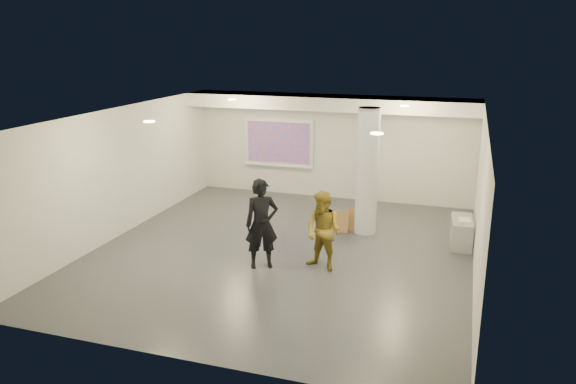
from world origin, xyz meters
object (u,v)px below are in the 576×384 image
(column, at_px, (367,172))
(woman, at_px, (262,224))
(credenza, at_px, (462,232))
(man, at_px, (323,231))
(projection_screen, at_px, (279,143))

(column, xyz_separation_m, woman, (-1.63, -2.71, -0.58))
(credenza, bearing_deg, column, 171.30)
(column, height_order, man, column)
(column, relative_size, projection_screen, 1.43)
(column, relative_size, woman, 1.63)
(man, bearing_deg, woman, -149.47)
(projection_screen, height_order, credenza, projection_screen)
(column, bearing_deg, projection_screen, 139.44)
(projection_screen, relative_size, credenza, 1.97)
(column, bearing_deg, credenza, -4.99)
(column, xyz_separation_m, man, (-0.42, -2.45, -0.69))
(credenza, xyz_separation_m, man, (-2.64, -2.26, 0.50))
(column, relative_size, man, 1.85)
(credenza, bearing_deg, man, -143.14)
(projection_screen, relative_size, woman, 1.14)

